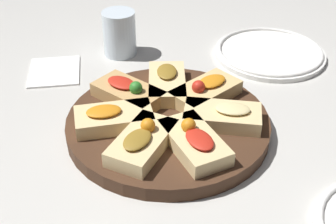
{
  "coord_description": "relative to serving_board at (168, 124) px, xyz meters",
  "views": [
    {
      "loc": [
        0.62,
        -0.13,
        0.48
      ],
      "look_at": [
        0.0,
        0.0,
        0.04
      ],
      "focal_mm": 50.0,
      "sensor_mm": 36.0,
      "label": 1
    }
  ],
  "objects": [
    {
      "name": "focaccia_slice_5",
      "position": [
        -0.07,
        -0.06,
        0.03
      ],
      "size": [
        0.14,
        0.13,
        0.04
      ],
      "color": "tan",
      "rests_on": "serving_board"
    },
    {
      "name": "focaccia_slice_4",
      "position": [
        -0.09,
        0.02,
        0.03
      ],
      "size": [
        0.14,
        0.09,
        0.03
      ],
      "color": "#E5C689",
      "rests_on": "serving_board"
    },
    {
      "name": "ground_plane",
      "position": [
        0.0,
        0.0,
        -0.01
      ],
      "size": [
        3.0,
        3.0,
        0.0
      ],
      "primitive_type": "plane",
      "color": "beige"
    },
    {
      "name": "focaccia_slice_1",
      "position": [
        0.09,
        0.02,
        0.03
      ],
      "size": [
        0.14,
        0.09,
        0.04
      ],
      "color": "#E5C689",
      "rests_on": "serving_board"
    },
    {
      "name": "water_glass",
      "position": [
        -0.29,
        -0.04,
        0.04
      ],
      "size": [
        0.07,
        0.07,
        0.1
      ],
      "primitive_type": "cylinder",
      "color": "silver",
      "rests_on": "ground_plane"
    },
    {
      "name": "focaccia_slice_6",
      "position": [
        0.0,
        -0.09,
        0.03
      ],
      "size": [
        0.07,
        0.13,
        0.03
      ],
      "color": "#E5C689",
      "rests_on": "serving_board"
    },
    {
      "name": "focaccia_slice_2",
      "position": [
        0.03,
        0.09,
        0.03
      ],
      "size": [
        0.1,
        0.14,
        0.03
      ],
      "color": "#E5C689",
      "rests_on": "serving_board"
    },
    {
      "name": "focaccia_slice_0",
      "position": [
        0.07,
        -0.05,
        0.03
      ],
      "size": [
        0.14,
        0.13,
        0.04
      ],
      "color": "#E5C689",
      "rests_on": "serving_board"
    },
    {
      "name": "serving_board",
      "position": [
        0.0,
        0.0,
        0.0
      ],
      "size": [
        0.34,
        0.34,
        0.02
      ],
      "primitive_type": "cylinder",
      "color": "#422819",
      "rests_on": "ground_plane"
    },
    {
      "name": "focaccia_slice_3",
      "position": [
        -0.05,
        0.08,
        0.03
      ],
      "size": [
        0.12,
        0.14,
        0.04
      ],
      "color": "#DBB775",
      "rests_on": "serving_board"
    },
    {
      "name": "napkin_stack",
      "position": [
        -0.24,
        -0.19,
        -0.01
      ],
      "size": [
        0.12,
        0.11,
        0.01
      ],
      "primitive_type": "cube",
      "rotation": [
        0.0,
        0.0,
        -0.07
      ],
      "color": "white",
      "rests_on": "ground_plane"
    },
    {
      "name": "plate_left",
      "position": [
        -0.22,
        0.27,
        -0.0
      ],
      "size": [
        0.24,
        0.24,
        0.02
      ],
      "color": "white",
      "rests_on": "ground_plane"
    }
  ]
}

